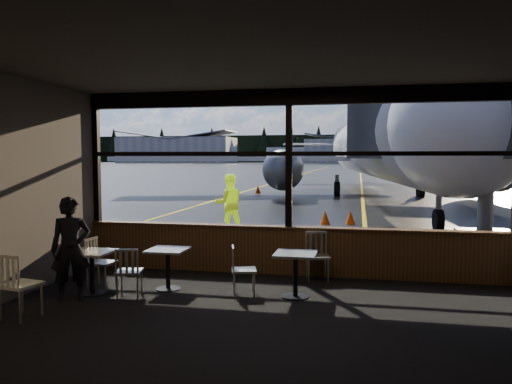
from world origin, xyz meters
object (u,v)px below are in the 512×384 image
(chair_near_n, at_px, (317,257))
(chair_mid_w, at_px, (102,263))
(cafe_table_mid, at_px, (168,269))
(chair_left_s, at_px, (21,285))
(airliner, at_px, (383,95))
(ground_crew, at_px, (229,203))
(cone_wing, at_px, (258,189))
(jet_bridge, at_px, (443,158))
(passenger, at_px, (71,249))
(chair_mid_s, at_px, (129,272))
(cone_nose, at_px, (350,217))
(cafe_table_left, at_px, (92,273))
(cafe_table_near, at_px, (295,275))
(cone_extra, at_px, (325,217))
(chair_near_w, at_px, (244,271))

(chair_near_n, distance_m, chair_mid_w, 3.76)
(cafe_table_mid, xyz_separation_m, chair_left_s, (-1.41, -1.86, 0.12))
(airliner, height_order, ground_crew, airliner)
(ground_crew, distance_m, cone_wing, 16.15)
(jet_bridge, distance_m, passenger, 10.43)
(chair_mid_s, bearing_deg, cone_nose, 57.40)
(airliner, relative_size, jet_bridge, 3.61)
(chair_near_n, relative_size, cone_wing, 1.73)
(cafe_table_mid, xyz_separation_m, cafe_table_left, (-1.10, -0.53, 0.01))
(ground_crew, bearing_deg, chair_mid_w, 60.15)
(jet_bridge, xyz_separation_m, cone_wing, (-8.42, 15.38, -1.96))
(cafe_table_near, height_order, chair_near_n, chair_near_n)
(chair_mid_s, height_order, chair_left_s, chair_left_s)
(jet_bridge, xyz_separation_m, cafe_table_mid, (-5.44, -6.98, -1.87))
(cafe_table_mid, relative_size, ground_crew, 0.40)
(cone_extra, bearing_deg, airliner, 78.92)
(cafe_table_mid, bearing_deg, chair_near_n, 24.10)
(jet_bridge, xyz_separation_m, chair_mid_w, (-6.57, -7.16, -1.78))
(chair_near_n, distance_m, cone_extra, 7.75)
(chair_left_s, bearing_deg, cone_nose, 79.74)
(cafe_table_left, xyz_separation_m, cone_nose, (3.97, 9.56, -0.13))
(chair_near_n, xyz_separation_m, cone_wing, (-5.40, 21.28, -0.19))
(chair_mid_s, bearing_deg, chair_mid_w, 137.11)
(jet_bridge, distance_m, chair_near_n, 6.86)
(cafe_table_near, xyz_separation_m, chair_near_n, (0.25, 1.13, 0.08))
(passenger, bearing_deg, cafe_table_left, 39.33)
(airliner, height_order, chair_left_s, airliner)
(cone_wing, bearing_deg, passenger, -85.70)
(chair_left_s, xyz_separation_m, cone_wing, (-1.57, 24.22, -0.22))
(airliner, height_order, cafe_table_mid, airliner)
(jet_bridge, relative_size, chair_near_n, 11.42)
(cone_nose, bearing_deg, chair_near_n, -93.24)
(ground_crew, bearing_deg, cone_wing, -107.14)
(cafe_table_near, bearing_deg, jet_bridge, 64.99)
(cafe_table_near, bearing_deg, cone_nose, 85.57)
(passenger, distance_m, ground_crew, 7.32)
(chair_mid_s, bearing_deg, cafe_table_mid, 39.24)
(cafe_table_near, height_order, passenger, passenger)
(cafe_table_left, height_order, chair_near_n, chair_near_n)
(airliner, xyz_separation_m, cone_extra, (-2.28, -11.67, -5.38))
(chair_near_n, distance_m, ground_crew, 6.14)
(chair_left_s, distance_m, cone_nose, 11.71)
(cafe_table_mid, distance_m, cone_wing, 22.56)
(cone_wing, bearing_deg, airliner, -14.35)
(cafe_table_left, relative_size, chair_mid_w, 0.81)
(ground_crew, bearing_deg, cone_nose, -168.41)
(cafe_table_near, xyz_separation_m, chair_mid_s, (-2.59, -0.52, 0.05))
(jet_bridge, bearing_deg, cafe_table_left, -131.05)
(chair_near_w, bearing_deg, chair_mid_w, -103.69)
(airliner, relative_size, chair_mid_w, 41.78)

